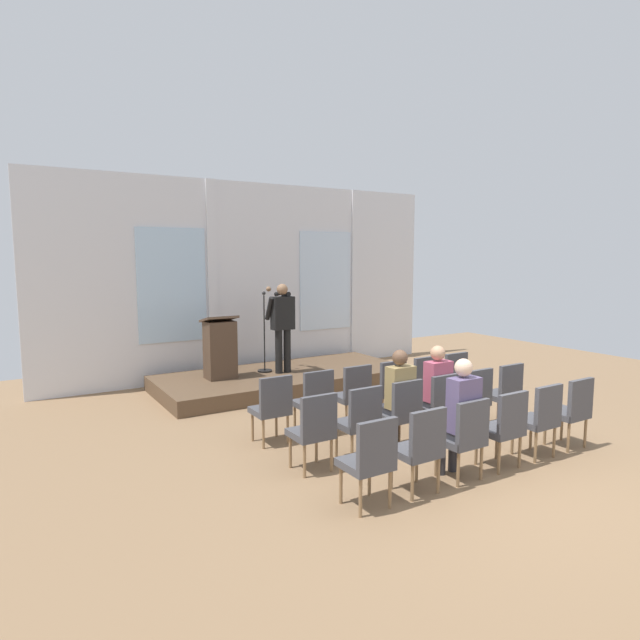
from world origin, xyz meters
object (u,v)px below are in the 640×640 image
(chair_r0_c2, at_px, (353,392))
(chair_r1_c5, at_px, (504,390))
(lectern, at_px, (220,348))
(chair_r1_c3, at_px, (439,403))
(audience_r1_c2, at_px, (398,394))
(chair_r2_c3, at_px, (504,425))
(chair_r1_c0, at_px, (314,427))
(chair_r2_c4, at_px, (540,416))
(chair_r1_c2, at_px, (401,410))
(chair_r2_c5, at_px, (572,408))
(chair_r0_c4, at_px, (421,381))
(audience_r1_c3, at_px, (435,388))
(audience_r2_c2, at_px, (460,413))
(chair_r2_c2, at_px, (465,434))
(chair_r0_c3, at_px, (388,386))
(chair_r2_c0, at_px, (370,457))
(chair_r0_c0, at_px, (272,405))
(chair_r1_c1, at_px, (360,418))
(speaker, at_px, (282,321))
(chair_r0_c1, at_px, (315,398))
(chair_r0_c5, at_px, (451,376))
(chair_r2_c1, at_px, (420,445))
(chair_r1_c4, at_px, (473,396))

(chair_r0_c2, height_order, chair_r1_c5, same)
(lectern, distance_m, chair_r0_c2, 3.06)
(chair_r0_c2, bearing_deg, chair_r1_c3, -58.86)
(audience_r1_c2, height_order, chair_r2_c3, audience_r1_c2)
(chair_r1_c0, height_order, chair_r2_c4, same)
(chair_r1_c2, height_order, chair_r2_c5, same)
(chair_r0_c4, relative_size, audience_r1_c3, 0.72)
(audience_r1_c3, height_order, chair_r2_c3, audience_r1_c3)
(audience_r1_c3, relative_size, chair_r2_c3, 1.39)
(chair_r0_c2, distance_m, audience_r2_c2, 2.09)
(chair_r2_c2, relative_size, chair_r2_c5, 1.00)
(chair_r2_c4, bearing_deg, chair_r0_c3, 106.81)
(chair_r2_c0, xyz_separation_m, chair_r2_c4, (2.61, 0.00, 0.00))
(chair_r1_c0, bearing_deg, chair_r2_c4, -22.48)
(chair_r0_c4, height_order, chair_r1_c5, same)
(chair_r0_c0, distance_m, chair_r1_c1, 1.26)
(chair_r0_c4, xyz_separation_m, chair_r1_c3, (-0.65, -1.08, 0.00))
(chair_r1_c3, distance_m, chair_r2_c4, 1.26)
(chair_r0_c0, xyz_separation_m, chair_r1_c0, (0.00, -1.08, 0.00))
(chair_r0_c4, height_order, audience_r2_c2, audience_r2_c2)
(chair_r0_c0, relative_size, chair_r1_c1, 1.00)
(chair_r0_c4, height_order, chair_r2_c4, same)
(chair_r1_c5, bearing_deg, chair_r2_c2, -151.12)
(chair_r1_c3, bearing_deg, chair_r2_c3, -90.00)
(chair_r0_c2, bearing_deg, chair_r0_c4, 0.00)
(chair_r2_c0, bearing_deg, chair_r0_c4, 39.61)
(audience_r1_c2, bearing_deg, speaker, 85.82)
(chair_r0_c3, xyz_separation_m, chair_r0_c4, (0.65, 0.00, 0.00))
(chair_r0_c1, bearing_deg, chair_r1_c5, -22.48)
(chair_r0_c1, height_order, chair_r0_c5, same)
(audience_r1_c2, xyz_separation_m, chair_r2_c1, (-0.65, -1.16, -0.20))
(chair_r0_c3, xyz_separation_m, chair_r1_c5, (1.31, -1.08, 0.00))
(chair_r0_c5, xyz_separation_m, chair_r2_c0, (-3.26, -2.16, 0.00))
(chair_r1_c0, distance_m, chair_r1_c5, 3.26)
(chair_r0_c1, distance_m, chair_r1_c5, 2.83)
(chair_r1_c5, bearing_deg, chair_r2_c5, -90.00)
(speaker, distance_m, chair_r1_c5, 4.24)
(chair_r0_c0, height_order, chair_r1_c5, same)
(audience_r1_c2, bearing_deg, chair_r2_c1, -119.33)
(chair_r2_c1, bearing_deg, chair_r0_c2, 73.19)
(chair_r0_c3, distance_m, chair_r1_c4, 1.26)
(audience_r1_c2, bearing_deg, lectern, 103.20)
(chair_r1_c3, height_order, chair_r2_c2, same)
(chair_r1_c2, height_order, chair_r2_c3, same)
(lectern, height_order, chair_r1_c0, lectern)
(chair_r0_c2, xyz_separation_m, chair_r2_c2, (0.00, -2.16, 0.00))
(audience_r1_c3, height_order, chair_r2_c4, audience_r1_c3)
(chair_r0_c4, bearing_deg, chair_r2_c3, -106.81)
(chair_r2_c1, relative_size, audience_r2_c2, 0.68)
(chair_r1_c3, bearing_deg, chair_r1_c2, 180.00)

